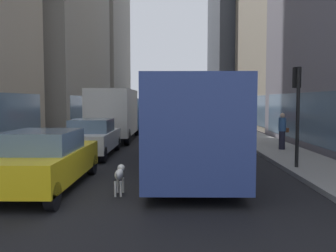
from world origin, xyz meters
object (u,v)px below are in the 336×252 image
(dalmatian_dog, at_px, (120,174))
(car_white_van, at_px, (93,137))
(car_blue_hatchback, at_px, (176,113))
(pedestrian_with_handbag, at_px, (282,131))
(traffic_light_near, at_px, (297,100))
(box_truck, at_px, (116,113))
(car_grey_wagon, at_px, (159,111))
(car_yellow_taxi, at_px, (45,159))
(transit_bus, at_px, (187,118))
(car_red_coupe, at_px, (177,115))
(car_black_suv, at_px, (176,111))

(dalmatian_dog, bearing_deg, car_white_van, 107.84)
(car_blue_hatchback, bearing_deg, dalmatian_dog, -92.88)
(pedestrian_with_handbag, distance_m, traffic_light_near, 4.77)
(dalmatian_dog, bearing_deg, box_truck, 99.16)
(car_white_van, relative_size, car_grey_wagon, 1.00)
(car_yellow_taxi, height_order, traffic_light_near, traffic_light_near)
(transit_bus, distance_m, traffic_light_near, 3.92)
(car_red_coupe, distance_m, car_grey_wagon, 13.30)
(car_blue_hatchback, xyz_separation_m, dalmatian_dog, (-1.91, -38.00, -0.31))
(transit_bus, bearing_deg, car_yellow_taxi, -136.17)
(car_grey_wagon, xyz_separation_m, traffic_light_near, (6.10, -40.63, 1.61))
(car_grey_wagon, distance_m, traffic_light_near, 41.12)
(car_yellow_taxi, height_order, pedestrian_with_handbag, pedestrian_with_handbag)
(car_blue_hatchback, relative_size, traffic_light_near, 1.16)
(traffic_light_near, bearing_deg, dalmatian_dog, -150.34)
(traffic_light_near, bearing_deg, transit_bus, 163.06)
(car_grey_wagon, bearing_deg, traffic_light_near, -81.46)
(car_grey_wagon, bearing_deg, car_yellow_taxi, -92.11)
(dalmatian_dog, bearing_deg, traffic_light_near, 29.66)
(box_truck, height_order, dalmatian_dog, box_truck)
(transit_bus, bearing_deg, dalmatian_dog, -113.86)
(car_blue_hatchback, distance_m, dalmatian_dog, 38.05)
(car_yellow_taxi, distance_m, car_white_van, 6.00)
(car_grey_wagon, bearing_deg, car_black_suv, 46.78)
(car_white_van, height_order, box_truck, box_truck)
(pedestrian_with_handbag, relative_size, traffic_light_near, 0.50)
(car_white_van, bearing_deg, car_yellow_taxi, -90.00)
(car_red_coupe, distance_m, car_white_van, 24.59)
(box_truck, bearing_deg, car_white_van, -90.00)
(car_grey_wagon, height_order, box_truck, box_truck)
(car_red_coupe, distance_m, car_blue_hatchback, 7.25)
(transit_bus, xyz_separation_m, car_blue_hatchback, (0.00, 33.67, -0.96))
(car_yellow_taxi, xyz_separation_m, car_grey_wagon, (1.60, 43.35, -0.00))
(transit_bus, distance_m, car_black_suv, 42.07)
(traffic_light_near, bearing_deg, car_red_coupe, 97.65)
(car_blue_hatchback, relative_size, box_truck, 0.53)
(pedestrian_with_handbag, bearing_deg, transit_bus, -143.74)
(car_white_van, bearing_deg, traffic_light_near, -23.14)
(car_grey_wagon, bearing_deg, car_red_coupe, -79.60)
(car_yellow_taxi, height_order, dalmatian_dog, car_yellow_taxi)
(car_yellow_taxi, bearing_deg, transit_bus, 43.83)
(car_black_suv, relative_size, car_grey_wagon, 0.99)
(car_white_van, xyz_separation_m, traffic_light_near, (7.70, -3.29, 1.61))
(car_white_van, xyz_separation_m, car_grey_wagon, (1.60, 37.34, 0.00))
(car_black_suv, bearing_deg, car_red_coupe, -90.00)
(car_blue_hatchback, bearing_deg, car_black_suv, 90.00)
(car_white_van, bearing_deg, car_black_suv, 84.27)
(traffic_light_near, bearing_deg, car_black_suv, 94.90)
(transit_bus, xyz_separation_m, dalmatian_dog, (-1.91, -4.32, -1.26))
(car_black_suv, xyz_separation_m, pedestrian_with_handbag, (4.56, -38.72, 0.19))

